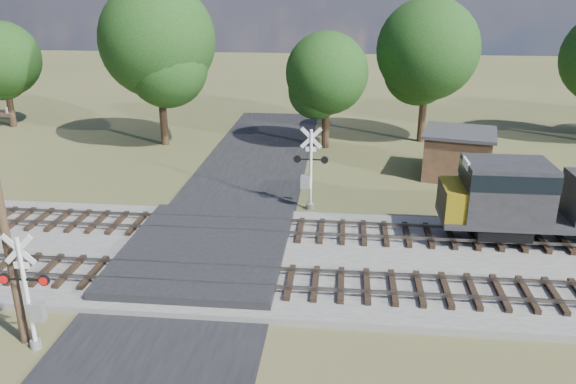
# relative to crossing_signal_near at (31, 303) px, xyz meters

# --- Properties ---
(ground) EXTENTS (160.00, 160.00, 0.00)m
(ground) POSITION_rel_crossing_signal_near_xyz_m (3.92, 6.54, -1.72)
(ground) COLOR #494D29
(ground) RESTS_ON ground
(ballast_bed) EXTENTS (140.00, 10.00, 0.30)m
(ballast_bed) POSITION_rel_crossing_signal_near_xyz_m (13.92, 7.04, -1.57)
(ballast_bed) COLOR gray
(ballast_bed) RESTS_ON ground
(road) EXTENTS (7.00, 60.00, 0.08)m
(road) POSITION_rel_crossing_signal_near_xyz_m (3.92, 6.54, -1.68)
(road) COLOR black
(road) RESTS_ON ground
(crossing_panel) EXTENTS (7.00, 9.00, 0.62)m
(crossing_panel) POSITION_rel_crossing_signal_near_xyz_m (3.92, 7.04, -1.41)
(crossing_panel) COLOR #262628
(crossing_panel) RESTS_ON ground
(track_near) EXTENTS (140.00, 2.60, 0.33)m
(track_near) POSITION_rel_crossing_signal_near_xyz_m (7.05, 4.54, -1.31)
(track_near) COLOR black
(track_near) RESTS_ON ballast_bed
(track_far) EXTENTS (140.00, 2.60, 0.33)m
(track_far) POSITION_rel_crossing_signal_near_xyz_m (7.05, 9.54, -1.31)
(track_far) COLOR black
(track_far) RESTS_ON ballast_bed
(crossing_signal_near) EXTENTS (1.67, 0.36, 4.15)m
(crossing_signal_near) POSITION_rel_crossing_signal_near_xyz_m (0.00, 0.00, 0.00)
(crossing_signal_near) COLOR silver
(crossing_signal_near) RESTS_ON ground
(crossing_signal_far) EXTENTS (1.82, 0.39, 4.52)m
(crossing_signal_far) POSITION_rel_crossing_signal_near_xyz_m (8.07, 13.19, 0.16)
(crossing_signal_far) COLOR silver
(crossing_signal_far) RESTS_ON ground
(utility_pole) EXTENTS (2.04, 0.36, 8.37)m
(utility_pole) POSITION_rel_crossing_signal_near_xyz_m (-0.64, 0.30, 2.71)
(utility_pole) COLOR #352718
(utility_pole) RESTS_ON ground
(equipment_shed) EXTENTS (5.13, 5.13, 2.91)m
(equipment_shed) POSITION_rel_crossing_signal_near_xyz_m (16.94, 19.71, -0.25)
(equipment_shed) COLOR #3F2D1B
(equipment_shed) RESTS_ON ground
(treeline) EXTENTS (82.40, 11.57, 11.76)m
(treeline) POSITION_rel_crossing_signal_near_xyz_m (9.16, 27.45, 5.03)
(treeline) COLOR black
(treeline) RESTS_ON ground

